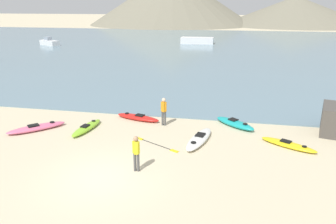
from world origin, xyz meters
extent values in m
plane|color=beige|center=(0.00, 0.00, 0.00)|extent=(400.00, 400.00, 0.00)
cube|color=slate|center=(0.00, 42.74, 0.03)|extent=(160.00, 70.00, 0.06)
cone|color=gray|center=(23.65, 105.24, 4.51)|extent=(46.84, 46.84, 9.02)
ellipsoid|color=#8CCC2D|center=(-2.87, 4.81, 0.14)|extent=(0.96, 2.85, 0.28)
cube|color=black|center=(-2.89, 4.67, 0.30)|extent=(0.41, 0.54, 0.05)
cylinder|color=black|center=(-2.78, 5.57, 0.29)|extent=(0.22, 0.22, 0.02)
ellipsoid|color=#E5668C|center=(-5.60, 4.24, 0.15)|extent=(2.74, 2.77, 0.30)
cube|color=black|center=(-5.71, 4.13, 0.32)|extent=(0.69, 0.69, 0.05)
cylinder|color=black|center=(-4.99, 4.86, 0.31)|extent=(0.26, 0.26, 0.02)
ellipsoid|color=white|center=(3.47, 4.40, 0.15)|extent=(1.45, 3.28, 0.30)
cube|color=black|center=(3.51, 4.56, 0.33)|extent=(0.54, 0.65, 0.05)
cylinder|color=black|center=(3.28, 3.55, 0.32)|extent=(0.27, 0.27, 0.02)
ellipsoid|color=red|center=(-0.53, 7.01, 0.15)|extent=(2.94, 1.42, 0.29)
cube|color=black|center=(-0.39, 6.97, 0.32)|extent=(0.60, 0.50, 0.05)
cylinder|color=black|center=(-1.29, 7.21, 0.31)|extent=(0.24, 0.24, 0.02)
ellipsoid|color=yellow|center=(7.86, 4.62, 0.12)|extent=(2.73, 1.95, 0.25)
cube|color=black|center=(7.74, 4.69, 0.27)|extent=(0.61, 0.56, 0.05)
cylinder|color=black|center=(8.52, 4.24, 0.26)|extent=(0.22, 0.22, 0.02)
ellipsoid|color=teal|center=(5.25, 7.01, 0.18)|extent=(2.52, 2.31, 0.36)
cube|color=black|center=(5.15, 7.09, 0.38)|extent=(0.63, 0.63, 0.05)
cylinder|color=black|center=(5.81, 6.53, 0.37)|extent=(0.26, 0.26, 0.02)
cylinder|color=#4C4C4C|center=(1.14, 0.82, 0.40)|extent=(0.12, 0.12, 0.80)
cylinder|color=#4C4C4C|center=(1.28, 0.82, 0.40)|extent=(0.12, 0.12, 0.80)
cube|color=yellow|center=(1.21, 0.82, 1.08)|extent=(0.23, 0.25, 0.56)
cylinder|color=yellow|center=(1.09, 0.82, 1.09)|extent=(0.08, 0.08, 0.54)
cylinder|color=yellow|center=(1.33, 0.82, 1.09)|extent=(0.08, 0.08, 0.54)
sphere|color=#A37A5B|center=(1.21, 0.82, 1.48)|extent=(0.22, 0.22, 0.22)
cylinder|color=#4C4C4C|center=(1.13, 6.39, 0.42)|extent=(0.12, 0.12, 0.83)
cylinder|color=#4C4C4C|center=(1.28, 6.39, 0.42)|extent=(0.12, 0.12, 0.83)
cube|color=orange|center=(1.21, 6.39, 1.12)|extent=(0.29, 0.29, 0.59)
cylinder|color=orange|center=(1.08, 6.39, 1.14)|extent=(0.09, 0.09, 0.56)
cylinder|color=orange|center=(1.33, 6.39, 1.14)|extent=(0.09, 0.09, 0.56)
sphere|color=beige|center=(1.21, 6.39, 1.54)|extent=(0.22, 0.22, 0.22)
cube|color=white|center=(-1.39, 46.86, 0.59)|extent=(5.62, 2.21, 1.06)
cube|color=white|center=(-25.47, 39.77, 0.45)|extent=(4.20, 3.19, 0.78)
cube|color=#8C99A8|center=(-25.82, 39.97, 1.12)|extent=(1.46, 1.31, 0.55)
cylinder|color=black|center=(1.40, 3.60, 0.01)|extent=(1.68, 0.94, 0.03)
cube|color=yellow|center=(0.38, 4.16, 0.01)|extent=(0.47, 0.37, 0.03)
cube|color=yellow|center=(2.43, 3.04, 0.01)|extent=(0.47, 0.37, 0.03)
camera|label=1|loc=(4.91, -11.04, 6.73)|focal=35.00mm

